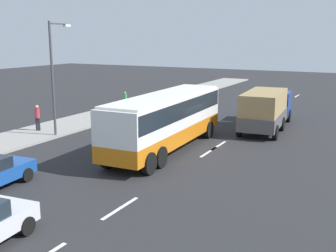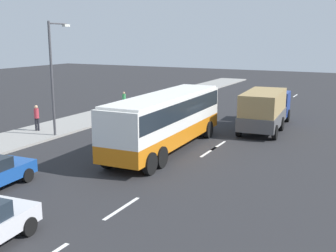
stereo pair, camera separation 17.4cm
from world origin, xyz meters
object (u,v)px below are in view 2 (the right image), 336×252
at_px(cargo_truck, 266,108).
at_px(street_lamp, 54,71).
at_px(coach_bus, 166,116).
at_px(pedestrian_at_crossing, 37,116).
at_px(pedestrian_near_curb, 124,99).

relative_size(cargo_truck, street_lamp, 1.13).
height_order(coach_bus, pedestrian_at_crossing, coach_bus).
relative_size(cargo_truck, pedestrian_near_curb, 5.35).
distance_m(pedestrian_near_curb, pedestrian_at_crossing, 10.21).
xyz_separation_m(coach_bus, pedestrian_at_crossing, (-0.05, 9.96, -0.86)).
xyz_separation_m(pedestrian_near_curb, street_lamp, (-10.46, -1.53, 3.32)).
distance_m(cargo_truck, street_lamp, 14.74).
xyz_separation_m(pedestrian_near_curb, pedestrian_at_crossing, (-10.20, 0.46, 0.15)).
distance_m(coach_bus, street_lamp, 8.30).
distance_m(cargo_truck, pedestrian_at_crossing, 15.98).
xyz_separation_m(coach_bus, street_lamp, (-0.31, 7.97, 2.31)).
xyz_separation_m(cargo_truck, pedestrian_at_crossing, (-8.34, 13.62, -0.36)).
relative_size(coach_bus, pedestrian_at_crossing, 6.28).
distance_m(coach_bus, pedestrian_at_crossing, 10.00).
bearing_deg(street_lamp, cargo_truck, -53.52).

